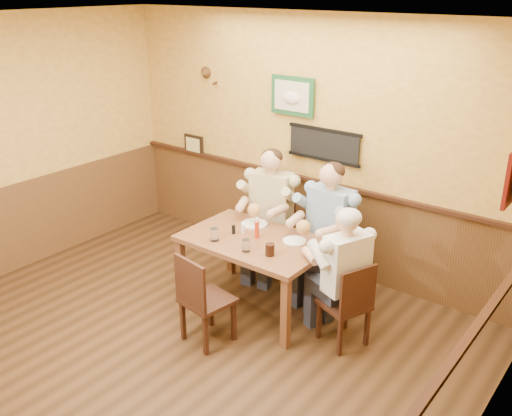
{
  "coord_description": "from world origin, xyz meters",
  "views": [
    {
      "loc": [
        3.23,
        -2.66,
        3.08
      ],
      "look_at": [
        0.22,
        1.26,
        1.1
      ],
      "focal_mm": 40.0,
      "sensor_mm": 36.0,
      "label": 1
    }
  ],
  "objects_px": {
    "chair_back_right": "(329,255)",
    "pepper_shaker": "(234,229)",
    "chair_near_side": "(207,298)",
    "diner_tan_shirt": "(271,218)",
    "dining_table": "(255,247)",
    "cola_tumbler": "(270,250)",
    "chair_right_end": "(344,302)",
    "diner_white_elder": "(345,285)",
    "chair_back_left": "(271,234)",
    "hot_sauce_bottle": "(257,229)",
    "diner_blue_polo": "(330,238)",
    "salt_shaker": "(243,228)",
    "water_glass_left": "(214,235)",
    "water_glass_mid": "(246,245)"
  },
  "relations": [
    {
      "from": "chair_near_side",
      "to": "water_glass_left",
      "type": "relative_size",
      "value": 6.96
    },
    {
      "from": "chair_back_left",
      "to": "hot_sauce_bottle",
      "type": "xyz_separation_m",
      "value": [
        0.32,
        -0.68,
        0.39
      ]
    },
    {
      "from": "chair_back_left",
      "to": "water_glass_mid",
      "type": "relative_size",
      "value": 7.9
    },
    {
      "from": "water_glass_mid",
      "to": "hot_sauce_bottle",
      "type": "height_order",
      "value": "hot_sauce_bottle"
    },
    {
      "from": "chair_back_right",
      "to": "pepper_shaker",
      "type": "bearing_deg",
      "value": -130.34
    },
    {
      "from": "chair_back_left",
      "to": "chair_back_right",
      "type": "relative_size",
      "value": 0.99
    },
    {
      "from": "chair_back_left",
      "to": "water_glass_left",
      "type": "xyz_separation_m",
      "value": [
        0.04,
        -0.98,
        0.36
      ]
    },
    {
      "from": "chair_near_side",
      "to": "diner_tan_shirt",
      "type": "distance_m",
      "value": 1.49
    },
    {
      "from": "chair_right_end",
      "to": "chair_near_side",
      "type": "relative_size",
      "value": 0.94
    },
    {
      "from": "chair_near_side",
      "to": "cola_tumbler",
      "type": "bearing_deg",
      "value": -111.6
    },
    {
      "from": "dining_table",
      "to": "diner_white_elder",
      "type": "distance_m",
      "value": 1.01
    },
    {
      "from": "chair_back_left",
      "to": "diner_blue_polo",
      "type": "xyz_separation_m",
      "value": [
        0.78,
        -0.07,
        0.2
      ]
    },
    {
      "from": "dining_table",
      "to": "diner_blue_polo",
      "type": "height_order",
      "value": "diner_blue_polo"
    },
    {
      "from": "diner_tan_shirt",
      "to": "salt_shaker",
      "type": "relative_size",
      "value": 13.88
    },
    {
      "from": "chair_back_left",
      "to": "pepper_shaker",
      "type": "distance_m",
      "value": 0.82
    },
    {
      "from": "chair_back_right",
      "to": "hot_sauce_bottle",
      "type": "distance_m",
      "value": 0.86
    },
    {
      "from": "diner_tan_shirt",
      "to": "water_glass_mid",
      "type": "xyz_separation_m",
      "value": [
        0.42,
        -0.98,
        0.16
      ]
    },
    {
      "from": "chair_near_side",
      "to": "dining_table",
      "type": "bearing_deg",
      "value": -79.78
    },
    {
      "from": "diner_white_elder",
      "to": "cola_tumbler",
      "type": "distance_m",
      "value": 0.74
    },
    {
      "from": "pepper_shaker",
      "to": "chair_near_side",
      "type": "bearing_deg",
      "value": -69.34
    },
    {
      "from": "chair_back_left",
      "to": "hot_sauce_bottle",
      "type": "relative_size",
      "value": 4.72
    },
    {
      "from": "diner_white_elder",
      "to": "water_glass_left",
      "type": "xyz_separation_m",
      "value": [
        -1.29,
        -0.27,
        0.23
      ]
    },
    {
      "from": "diner_white_elder",
      "to": "chair_near_side",
      "type": "bearing_deg",
      "value": -31.97
    },
    {
      "from": "chair_right_end",
      "to": "chair_near_side",
      "type": "xyz_separation_m",
      "value": [
        -0.99,
        -0.72,
        0.03
      ]
    },
    {
      "from": "diner_white_elder",
      "to": "hot_sauce_bottle",
      "type": "bearing_deg",
      "value": -69.86
    },
    {
      "from": "chair_near_side",
      "to": "diner_tan_shirt",
      "type": "relative_size",
      "value": 0.68
    },
    {
      "from": "dining_table",
      "to": "cola_tumbler",
      "type": "distance_m",
      "value": 0.41
    },
    {
      "from": "diner_tan_shirt",
      "to": "water_glass_left",
      "type": "height_order",
      "value": "diner_tan_shirt"
    },
    {
      "from": "diner_blue_polo",
      "to": "diner_tan_shirt",
      "type": "bearing_deg",
      "value": -179.24
    },
    {
      "from": "water_glass_mid",
      "to": "chair_back_right",
      "type": "bearing_deg",
      "value": 68.45
    },
    {
      "from": "chair_right_end",
      "to": "diner_blue_polo",
      "type": "relative_size",
      "value": 0.63
    },
    {
      "from": "chair_back_left",
      "to": "chair_back_right",
      "type": "distance_m",
      "value": 0.78
    },
    {
      "from": "chair_right_end",
      "to": "diner_white_elder",
      "type": "distance_m",
      "value": 0.18
    },
    {
      "from": "salt_shaker",
      "to": "chair_near_side",
      "type": "bearing_deg",
      "value": -75.48
    },
    {
      "from": "diner_white_elder",
      "to": "hot_sauce_bottle",
      "type": "xyz_separation_m",
      "value": [
        -1.01,
        0.03,
        0.26
      ]
    },
    {
      "from": "chair_back_right",
      "to": "cola_tumbler",
      "type": "xyz_separation_m",
      "value": [
        -0.13,
        -0.85,
        0.35
      ]
    },
    {
      "from": "chair_back_right",
      "to": "cola_tumbler",
      "type": "distance_m",
      "value": 0.93
    },
    {
      "from": "dining_table",
      "to": "hot_sauce_bottle",
      "type": "distance_m",
      "value": 0.19
    },
    {
      "from": "chair_back_left",
      "to": "water_glass_left",
      "type": "height_order",
      "value": "chair_back_left"
    },
    {
      "from": "chair_back_left",
      "to": "diner_white_elder",
      "type": "height_order",
      "value": "diner_white_elder"
    },
    {
      "from": "chair_back_right",
      "to": "dining_table",
      "type": "bearing_deg",
      "value": -119.66
    },
    {
      "from": "dining_table",
      "to": "chair_back_left",
      "type": "bearing_deg",
      "value": 114.27
    },
    {
      "from": "water_glass_mid",
      "to": "cola_tumbler",
      "type": "distance_m",
      "value": 0.23
    },
    {
      "from": "diner_tan_shirt",
      "to": "pepper_shaker",
      "type": "distance_m",
      "value": 0.76
    },
    {
      "from": "dining_table",
      "to": "diner_tan_shirt",
      "type": "xyz_separation_m",
      "value": [
        -0.32,
        0.71,
        -0.01
      ]
    },
    {
      "from": "diner_tan_shirt",
      "to": "water_glass_left",
      "type": "relative_size",
      "value": 10.24
    },
    {
      "from": "chair_back_right",
      "to": "hot_sauce_bottle",
      "type": "bearing_deg",
      "value": -121.03
    },
    {
      "from": "dining_table",
      "to": "chair_right_end",
      "type": "relative_size",
      "value": 1.71
    },
    {
      "from": "chair_back_right",
      "to": "chair_near_side",
      "type": "relative_size",
      "value": 1.04
    },
    {
      "from": "diner_blue_polo",
      "to": "hot_sauce_bottle",
      "type": "xyz_separation_m",
      "value": [
        -0.46,
        -0.62,
        0.19
      ]
    }
  ]
}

